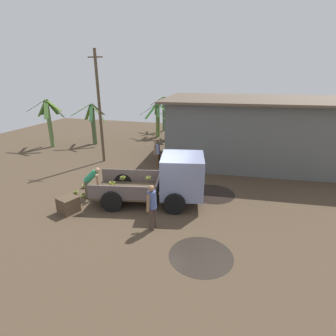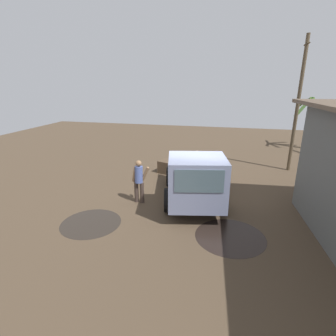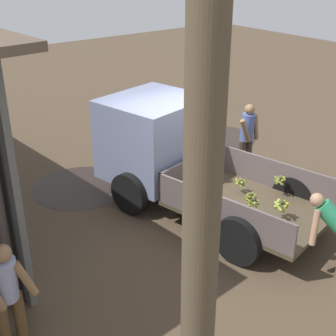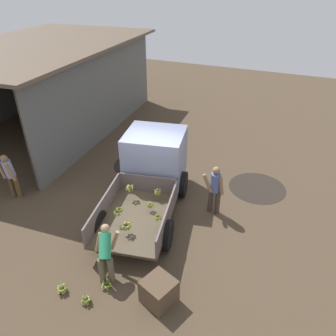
{
  "view_description": "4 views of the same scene",
  "coord_description": "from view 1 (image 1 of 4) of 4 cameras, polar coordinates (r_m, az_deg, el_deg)",
  "views": [
    {
      "loc": [
        3.23,
        -9.5,
        5.16
      ],
      "look_at": [
        0.38,
        0.28,
        1.47
      ],
      "focal_mm": 28.0,
      "sensor_mm": 36.0,
      "label": 1
    },
    {
      "loc": [
        9.11,
        1.18,
        4.37
      ],
      "look_at": [
        0.05,
        -0.97,
        1.31
      ],
      "focal_mm": 28.0,
      "sensor_mm": 36.0,
      "label": 2
    },
    {
      "loc": [
        -6.22,
        5.46,
        4.76
      ],
      "look_at": [
        0.06,
        0.59,
        0.99
      ],
      "focal_mm": 50.0,
      "sensor_mm": 36.0,
      "label": 3
    },
    {
      "loc": [
        -7.42,
        -3.93,
        6.46
      ],
      "look_at": [
        -0.01,
        -0.66,
        1.55
      ],
      "focal_mm": 35.0,
      "sensor_mm": 36.0,
      "label": 4
    }
  ],
  "objects": [
    {
      "name": "utility_pole",
      "position": [
        16.15,
        -14.69,
        12.65
      ],
      "size": [
        0.91,
        0.17,
        6.45
      ],
      "color": "brown",
      "rests_on": "ground"
    },
    {
      "name": "banana_palm_4",
      "position": [
        24.92,
        -0.96,
        12.06
      ],
      "size": [
        2.15,
        2.25,
        3.15
      ],
      "color": "#416537",
      "rests_on": "ground"
    },
    {
      "name": "mud_patch_0",
      "position": [
        8.34,
        7.17,
        -18.43
      ],
      "size": [
        1.94,
        1.94,
        0.01
      ],
      "primitive_type": "cylinder",
      "color": "#2B241E",
      "rests_on": "ground"
    },
    {
      "name": "warehouse_shed",
      "position": [
        16.71,
        19.92,
        10.39
      ],
      "size": [
        10.89,
        7.4,
        3.81
      ],
      "rotation": [
        0.0,
        0.0,
        0.08
      ],
      "color": "#5A5C59",
      "rests_on": "ground"
    },
    {
      "name": "ground",
      "position": [
        11.28,
        -2.26,
        -7.31
      ],
      "size": [
        36.0,
        36.0,
        0.0
      ],
      "primitive_type": "plane",
      "color": "#4B3B2B"
    },
    {
      "name": "person_bystander_near_shed",
      "position": [
        15.1,
        -2.28,
        3.5
      ],
      "size": [
        0.39,
        0.67,
        1.62
      ],
      "rotation": [
        0.0,
        0.0,
        3.22
      ],
      "color": "brown",
      "rests_on": "ground"
    },
    {
      "name": "banana_bunch_on_ground_2",
      "position": [
        12.19,
        -17.92,
        -5.59
      ],
      "size": [
        0.26,
        0.25,
        0.2
      ],
      "color": "#443D2C",
      "rests_on": "ground"
    },
    {
      "name": "cargo_truck",
      "position": [
        10.8,
        1.21,
        -2.2
      ],
      "size": [
        4.82,
        2.81,
        2.06
      ],
      "rotation": [
        0.0,
        0.0,
        0.21
      ],
      "color": "#493D2B",
      "rests_on": "ground"
    },
    {
      "name": "person_foreground_visitor",
      "position": [
        9.07,
        -3.53,
        -8.05
      ],
      "size": [
        0.36,
        0.67,
        1.65
      ],
      "rotation": [
        0.0,
        0.0,
        3.12
      ],
      "color": "#42342D",
      "rests_on": "ground"
    },
    {
      "name": "wooden_crate_0",
      "position": [
        11.08,
        -20.89,
        -7.45
      ],
      "size": [
        0.85,
        0.85,
        0.62
      ],
      "primitive_type": "cube",
      "rotation": [
        0.0,
        0.0,
        2.8
      ],
      "color": "#4F3D2B",
      "rests_on": "ground"
    },
    {
      "name": "banana_bunch_on_ground_0",
      "position": [
        12.63,
        -19.49,
        -4.88
      ],
      "size": [
        0.24,
        0.24,
        0.2
      ],
      "color": "brown",
      "rests_on": "ground"
    },
    {
      "name": "banana_palm_5",
      "position": [
        22.53,
        -2.26,
        10.59
      ],
      "size": [
        2.81,
        1.96,
        2.84
      ],
      "color": "olive",
      "rests_on": "ground"
    },
    {
      "name": "person_worker_loading",
      "position": [
        11.87,
        -16.47,
        -2.57
      ],
      "size": [
        0.79,
        0.71,
        1.34
      ],
      "rotation": [
        0.0,
        0.0,
        0.47
      ],
      "color": "brown",
      "rests_on": "ground"
    },
    {
      "name": "mud_patch_1",
      "position": [
        12.13,
        9.5,
        -5.53
      ],
      "size": [
        2.08,
        2.08,
        0.01
      ],
      "primitive_type": "cylinder",
      "color": "black",
      "rests_on": "ground"
    },
    {
      "name": "banana_palm_1",
      "position": [
        21.09,
        -24.42,
        9.2
      ],
      "size": [
        2.39,
        2.21,
        3.44
      ],
      "color": "#5E8246",
      "rests_on": "ground"
    },
    {
      "name": "banana_palm_6",
      "position": [
        20.83,
        -15.97,
        9.34
      ],
      "size": [
        2.29,
        2.36,
        3.06
      ],
      "color": "#496239",
      "rests_on": "ground"
    },
    {
      "name": "banana_palm_2",
      "position": [
        21.95,
        1.56,
        10.1
      ],
      "size": [
        3.14,
        2.72,
        2.6
      ],
      "color": "#5E8843",
      "rests_on": "ground"
    },
    {
      "name": "banana_palm_3",
      "position": [
        23.95,
        13.07,
        10.33
      ],
      "size": [
        2.46,
        2.52,
        2.48
      ],
      "color": "#628B55",
      "rests_on": "ground"
    },
    {
      "name": "banana_bunch_on_ground_1",
      "position": [
        13.12,
        -17.74,
        -3.69
      ],
      "size": [
        0.28,
        0.27,
        0.21
      ],
      "color": "brown",
      "rests_on": "ground"
    }
  ]
}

